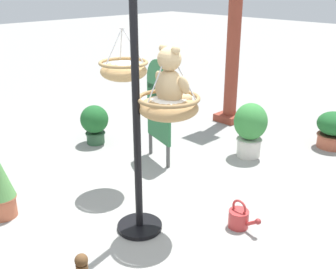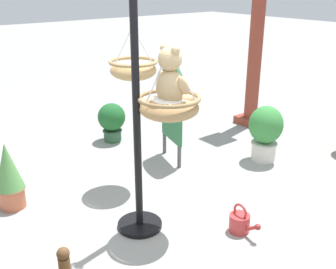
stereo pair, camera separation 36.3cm
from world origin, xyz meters
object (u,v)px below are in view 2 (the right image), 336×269
Objects in this scene: display_pole_central at (138,163)px; hanging_basket_with_teddy at (169,106)px; potted_plant_flowering_red at (112,120)px; watering_can at (240,222)px; hanging_basket_left_high at (133,69)px; greenhouse_pillar_left at (256,40)px; potted_plant_small_succulent at (265,131)px; display_sign_board at (172,102)px; teddy_bear at (171,80)px; potted_plant_tall_leafy at (9,176)px.

display_pole_central is 0.62m from hanging_basket_with_teddy.
display_pole_central reaches higher than potted_plant_flowering_red.
watering_can is at bearing 41.53° from hanging_basket_with_teddy.
hanging_basket_left_high is 1.97m from watering_can.
potted_plant_flowering_red is at bearing -108.78° from greenhouse_pillar_left.
potted_plant_small_succulent is at bearing 122.14° from watering_can.
display_pole_central is 6.51× the size of watering_can.
hanging_basket_with_teddy is at bearing -39.73° from display_sign_board.
teddy_bear is at bearing -14.12° from hanging_basket_left_high.
greenhouse_pillar_left is (-1.37, 3.22, 0.70)m from display_pole_central.
display_sign_board is (-1.18, 0.96, -0.66)m from teddy_bear.
greenhouse_pillar_left is at bearing 93.07° from potted_plant_tall_leafy.
hanging_basket_left_high is at bearing -108.16° from potted_plant_small_succulent.
hanging_basket_left_high is at bearing -73.27° from display_sign_board.
display_pole_central is at bearing -118.63° from teddy_bear.
greenhouse_pillar_left is 4.21m from potted_plant_tall_leafy.
hanging_basket_left_high is 2.75m from greenhouse_pillar_left.
display_sign_board reaches higher than potted_plant_small_succulent.
display_sign_board reaches higher than watering_can.
potted_plant_flowering_red is at bearing 162.56° from hanging_basket_with_teddy.
potted_plant_flowering_red is (-1.32, 0.45, -1.05)m from hanging_basket_left_high.
hanging_basket_with_teddy is 0.24m from teddy_bear.
potted_plant_tall_leafy is at bearing -106.11° from potted_plant_small_succulent.
hanging_basket_left_high is 1.74m from potted_plant_tall_leafy.
greenhouse_pillar_left reaches higher than display_sign_board.
hanging_basket_with_teddy is at bearing -138.47° from watering_can.
potted_plant_tall_leafy is (-1.30, -1.11, -0.86)m from hanging_basket_with_teddy.
watering_can is (0.67, 0.71, -0.59)m from display_pole_central.
potted_plant_flowering_red is 1.23m from display_sign_board.
display_sign_board reaches higher than potted_plant_flowering_red.
potted_plant_small_succulent reaches higher than potted_plant_flowering_red.
teddy_bear is at bearing -16.87° from potted_plant_flowering_red.
teddy_bear reaches higher than display_sign_board.
hanging_basket_left_high is 1.63× the size of watering_can.
display_pole_central reaches higher than watering_can.
display_sign_board is 1.92m from watering_can.
potted_plant_small_succulent is 0.55× the size of display_sign_board.
potted_plant_tall_leafy reaches higher than watering_can.
potted_plant_small_succulent is at bearing 51.72° from display_sign_board.
greenhouse_pillar_left is (-0.55, 2.70, 0.01)m from hanging_basket_left_high.
display_sign_board is (0.34, -1.98, -0.57)m from greenhouse_pillar_left.
potted_plant_small_succulent is at bearing 102.08° from teddy_bear.
potted_plant_tall_leafy is (-0.33, -1.38, -1.01)m from hanging_basket_left_high.
greenhouse_pillar_left is 1.78m from potted_plant_small_succulent.
potted_plant_tall_leafy is at bearing -138.83° from teddy_bear.
display_pole_central is 0.84m from teddy_bear.
potted_plant_flowering_red is at bearing 155.61° from display_pole_central.
hanging_basket_left_high is 1.74m from potted_plant_flowering_red.
display_pole_central is 1.15m from watering_can.
hanging_basket_with_teddy is (0.15, 0.25, 0.55)m from display_pole_central.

